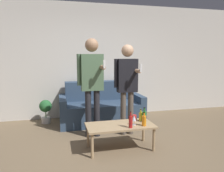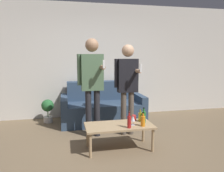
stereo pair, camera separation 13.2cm
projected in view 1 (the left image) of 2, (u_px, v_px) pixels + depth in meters
name	position (u px, v px, depth m)	size (l,w,h in m)	color
ground_plane	(116.00, 156.00, 3.25)	(16.00, 16.00, 0.00)	#756047
wall_back	(91.00, 61.00, 5.27)	(8.00, 0.06, 2.70)	silver
couch	(101.00, 107.00, 4.93)	(1.81, 0.92, 0.89)	#334760
coffee_table	(120.00, 127.00, 3.46)	(1.07, 0.52, 0.40)	tan
bottle_orange	(144.00, 116.00, 3.58)	(0.07, 0.07, 0.24)	#23752D
bottle_green	(144.00, 120.00, 3.39)	(0.07, 0.07, 0.22)	orange
bottle_dark	(131.00, 121.00, 3.30)	(0.06, 0.06, 0.25)	#B21E1E
bottle_yellow	(141.00, 116.00, 3.65)	(0.06, 0.06, 0.20)	yellow
wine_glass_near	(134.00, 118.00, 3.43)	(0.07, 0.07, 0.15)	silver
cup_on_table	(134.00, 118.00, 3.68)	(0.07, 0.07, 0.09)	red
person_standing_left	(92.00, 78.00, 3.90)	(0.46, 0.44, 1.79)	#232328
person_standing_right	(127.00, 81.00, 4.02)	(0.43, 0.42, 1.68)	brown
potted_plant	(46.00, 109.00, 4.80)	(0.27, 0.27, 0.52)	silver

